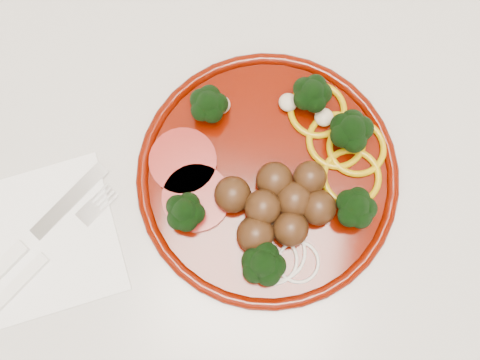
# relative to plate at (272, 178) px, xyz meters

# --- Properties ---
(counter) EXTENTS (2.40, 0.60, 0.90)m
(counter) POSITION_rel_plate_xyz_m (-0.22, -0.02, -0.47)
(counter) COLOR beige
(counter) RESTS_ON ground
(plate) EXTENTS (0.30, 0.30, 0.06)m
(plate) POSITION_rel_plate_xyz_m (0.00, 0.00, 0.00)
(plate) COLOR #4C0A00
(plate) RESTS_ON counter
(napkin) EXTENTS (0.22, 0.22, 0.00)m
(napkin) POSITION_rel_plate_xyz_m (-0.24, -0.10, -0.02)
(napkin) COLOR white
(napkin) RESTS_ON counter
(knife) EXTENTS (0.13, 0.18, 0.01)m
(knife) POSITION_rel_plate_xyz_m (-0.26, -0.12, -0.01)
(knife) COLOR silver
(knife) RESTS_ON napkin
(fork) EXTENTS (0.11, 0.16, 0.01)m
(fork) POSITION_rel_plate_xyz_m (-0.24, -0.14, -0.01)
(fork) COLOR white
(fork) RESTS_ON napkin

